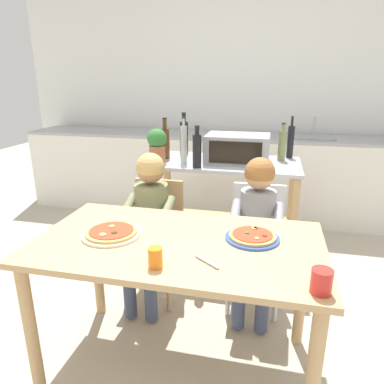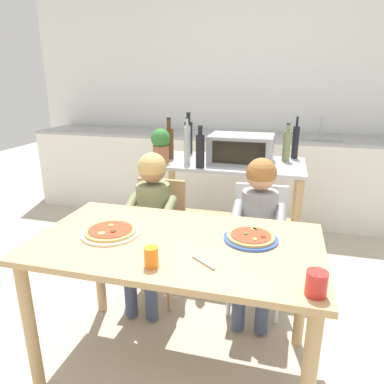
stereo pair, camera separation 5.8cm
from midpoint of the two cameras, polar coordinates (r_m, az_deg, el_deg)
The scene contains 22 objects.
ground_plane at distance 2.98m, azimuth 2.88°, elevation -11.90°, with size 10.75×10.75×0.00m, color #B7AD99.
back_wall_tiled at distance 4.25m, azimuth 7.39°, elevation 16.00°, with size 5.22×0.12×2.70m.
kitchen_counter at distance 3.98m, azimuth 6.27°, elevation 2.75°, with size 4.69×0.60×1.10m.
kitchen_island_cart at distance 2.90m, azimuth 4.44°, elevation -0.30°, with size 1.20×0.63×0.85m.
toaster_oven at distance 2.79m, azimuth 6.78°, elevation 7.00°, with size 0.49×0.36×0.22m.
bottle_clear_vinegar at distance 3.03m, azimuth 15.13°, elevation 7.94°, with size 0.05×0.05×0.34m.
bottle_dark_olive_oil at distance 2.59m, azimuth 0.18°, elevation 6.82°, with size 0.07×0.07×0.31m.
bottle_squat_spirits at distance 2.72m, azimuth -1.97°, elevation 7.73°, with size 0.05×0.05×0.36m.
bottle_slim_sauce at distance 3.11m, azimuth -1.85°, elevation 8.97°, with size 0.07×0.07×0.35m.
bottle_brown_beer at distance 2.91m, azimuth 13.82°, elevation 7.41°, with size 0.06×0.06×0.30m.
bottle_tall_green_wine at distance 2.91m, azimuth -4.95°, elevation 8.00°, with size 0.07×0.07×0.33m.
potted_herb_plant at distance 2.76m, azimuth -6.27°, elevation 7.64°, with size 0.15×0.15×0.27m.
dining_table at distance 1.76m, azimuth -3.21°, elevation -10.92°, with size 1.38×0.77×0.74m.
dining_chair_left at distance 2.46m, azimuth -6.57°, elevation -6.21°, with size 0.36×0.36×0.81m.
dining_chair_right at distance 2.39m, azimuth 9.66°, elevation -7.21°, with size 0.36×0.36×0.81m.
child_in_olive_shirt at distance 2.29m, azimuth -7.73°, elevation -3.43°, with size 0.32×0.42×1.02m.
child_in_grey_shirt at distance 2.20m, azimuth 9.67°, elevation -4.47°, with size 0.32×0.42×1.01m.
pizza_plate_cream at distance 1.81m, azimuth -13.80°, elevation -6.44°, with size 0.29×0.29×0.03m.
pizza_plate_blue_rimmed at distance 1.74m, azimuth 8.80°, elevation -7.16°, with size 0.26×0.26×0.03m.
drinking_cup_orange at distance 1.48m, azimuth -7.09°, elevation -10.50°, with size 0.06×0.06×0.09m, color orange.
drinking_cup_red at distance 1.38m, azimuth 19.05°, elevation -13.51°, with size 0.08×0.08×0.09m, color red.
serving_spoon at distance 1.51m, azimuth 1.32°, elevation -11.26°, with size 0.01×0.01×0.14m, color #B7BABF.
Camera 1 is at (0.41, -1.48, 1.48)m, focal length 32.97 mm.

